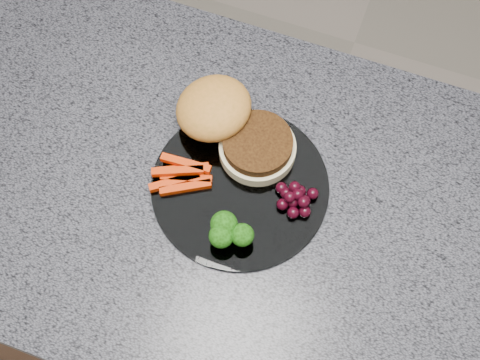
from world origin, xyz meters
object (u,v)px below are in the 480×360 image
Objects in this scene: plate at (240,186)px; grape_bunch at (296,198)px; island_cabinet at (253,291)px; burger at (229,123)px.

plate is 4.17× the size of grape_bunch.
island_cabinet is 0.47m from plate.
plate is 0.09m from burger.
burger reaches higher than grape_bunch.
island_cabinet is at bearing -46.07° from burger.
grape_bunch is (0.13, -0.07, -0.01)m from burger.
burger is 0.15m from grape_bunch.
burger is at bearing 129.92° from island_cabinet.
grape_bunch is at bearing -25.80° from burger.
plate is at bearing -177.31° from grape_bunch.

